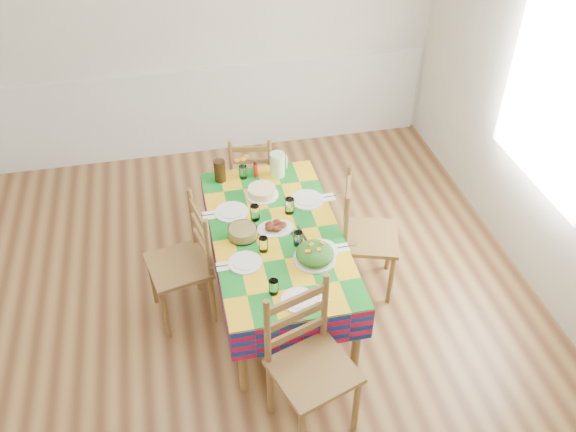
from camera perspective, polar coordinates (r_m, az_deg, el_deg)
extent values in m
cube|color=brown|center=(4.66, -3.32, -10.28)|extent=(4.50, 5.00, 0.04)
cube|color=#BAB4A3|center=(5.96, -8.10, 17.43)|extent=(4.50, 0.04, 2.70)
cube|color=silver|center=(6.09, -7.66, 13.33)|extent=(4.41, 0.06, 0.04)
cube|color=silver|center=(6.31, -7.33, 9.71)|extent=(4.41, 0.03, 0.90)
plane|color=white|center=(4.68, 23.70, 10.24)|extent=(0.00, 1.40, 1.40)
cylinder|color=brown|center=(4.06, -4.29, -13.22)|extent=(0.06, 0.06, 0.62)
cylinder|color=brown|center=(4.17, 6.45, -11.40)|extent=(0.06, 0.06, 0.62)
cylinder|color=brown|center=(5.16, -6.98, 0.38)|extent=(0.06, 0.06, 0.62)
cylinder|color=brown|center=(5.25, 1.40, 1.50)|extent=(0.06, 0.06, 0.62)
cube|color=brown|center=(4.39, -1.09, -1.82)|extent=(0.88, 1.67, 0.04)
cube|color=#A60E33|center=(4.37, -1.10, -1.59)|extent=(0.91, 1.70, 0.01)
cube|color=#A60E33|center=(4.42, -6.89, -3.73)|extent=(0.01, 1.70, 0.26)
cube|color=#A60E33|center=(4.55, 4.57, -2.08)|extent=(0.01, 1.70, 0.26)
cube|color=#A60E33|center=(3.88, 1.46, -11.14)|extent=(0.91, 0.01, 0.26)
cube|color=#A60E33|center=(5.12, -2.97, 3.34)|extent=(0.91, 0.01, 0.26)
cylinder|color=white|center=(3.89, 1.00, -7.87)|extent=(0.22, 0.22, 0.01)
cylinder|color=white|center=(3.88, 1.00, -7.78)|extent=(0.16, 0.16, 0.00)
cylinder|color=white|center=(3.90, -1.36, -6.66)|extent=(0.06, 0.06, 0.11)
cube|color=white|center=(3.92, 3.15, -7.55)|extent=(0.08, 0.08, 0.00)
cube|color=silver|center=(3.91, 2.91, -7.55)|extent=(0.01, 0.14, 0.00)
cube|color=silver|center=(3.92, 3.38, -7.47)|extent=(0.01, 0.17, 0.00)
cylinder|color=white|center=(4.14, -4.03, -4.38)|extent=(0.23, 0.23, 0.01)
cylinder|color=white|center=(4.13, -4.03, -4.29)|extent=(0.16, 0.16, 0.01)
cylinder|color=white|center=(4.19, -2.32, -2.66)|extent=(0.06, 0.06, 0.11)
cube|color=white|center=(4.13, -6.14, -4.71)|extent=(0.09, 0.09, 0.01)
cube|color=silver|center=(4.13, -6.38, -4.70)|extent=(0.15, 0.01, 0.00)
cube|color=silver|center=(4.13, -5.91, -4.64)|extent=(0.17, 0.01, 0.00)
cylinder|color=white|center=(4.56, -5.31, 0.38)|extent=(0.25, 0.25, 0.01)
cylinder|color=white|center=(4.55, -5.32, 0.47)|extent=(0.18, 0.18, 0.01)
cylinder|color=white|center=(4.45, -3.12, 0.31)|extent=(0.07, 0.07, 0.12)
cube|color=white|center=(4.55, -7.40, 0.06)|extent=(0.09, 0.09, 0.01)
cube|color=silver|center=(4.55, -7.64, 0.07)|extent=(0.16, 0.01, 0.00)
cube|color=silver|center=(4.55, -7.17, 0.13)|extent=(0.19, 0.01, 0.00)
cylinder|color=white|center=(4.22, 3.17, -3.23)|extent=(0.23, 0.23, 0.01)
cylinder|color=white|center=(4.22, 3.17, -3.15)|extent=(0.16, 0.16, 0.01)
cylinder|color=white|center=(4.24, 0.95, -2.11)|extent=(0.06, 0.06, 0.11)
cube|color=white|center=(4.26, 5.16, -2.96)|extent=(0.08, 0.08, 0.01)
cube|color=silver|center=(4.25, 4.94, -2.95)|extent=(0.14, 0.01, 0.00)
cube|color=silver|center=(4.26, 5.38, -2.89)|extent=(0.17, 0.01, 0.00)
cylinder|color=white|center=(4.66, 1.79, 1.53)|extent=(0.26, 0.26, 0.01)
cylinder|color=white|center=(4.65, 1.79, 1.62)|extent=(0.18, 0.18, 0.01)
cylinder|color=white|center=(4.51, 0.15, 0.96)|extent=(0.07, 0.07, 0.12)
cube|color=white|center=(4.70, 3.81, 1.76)|extent=(0.09, 0.09, 0.01)
cube|color=silver|center=(4.69, 3.59, 1.78)|extent=(0.16, 0.01, 0.00)
cube|color=silver|center=(4.70, 4.04, 1.84)|extent=(0.19, 0.01, 0.00)
ellipsoid|color=white|center=(4.39, -1.19, -1.19)|extent=(0.27, 0.19, 0.01)
ellipsoid|color=black|center=(4.38, -0.58, -0.84)|extent=(0.07, 0.06, 0.04)
ellipsoid|color=black|center=(4.40, -1.06, -0.62)|extent=(0.07, 0.06, 0.04)
ellipsoid|color=black|center=(4.39, -1.71, -0.79)|extent=(0.07, 0.06, 0.04)
ellipsoid|color=black|center=(4.36, -1.70, -1.13)|extent=(0.07, 0.06, 0.04)
ellipsoid|color=black|center=(4.35, -1.05, -1.21)|extent=(0.07, 0.06, 0.04)
cylinder|color=white|center=(4.16, 2.51, -3.99)|extent=(0.29, 0.29, 0.01)
ellipsoid|color=#1A4912|center=(4.13, 2.53, -3.53)|extent=(0.26, 0.26, 0.12)
cube|color=orange|center=(4.06, 1.86, -3.31)|extent=(0.03, 0.02, 0.01)
cube|color=orange|center=(4.11, 2.19, -2.70)|extent=(0.04, 0.04, 0.01)
cube|color=orange|center=(4.07, 2.92, -3.15)|extent=(0.03, 0.04, 0.01)
cube|color=orange|center=(4.12, 3.24, -2.54)|extent=(0.04, 0.04, 0.01)
cylinder|color=white|center=(4.32, -4.26, -1.55)|extent=(0.21, 0.21, 0.08)
cylinder|color=#DACF73|center=(4.32, -4.26, -1.54)|extent=(0.19, 0.19, 0.06)
cylinder|color=white|center=(4.71, -2.44, 2.01)|extent=(0.25, 0.25, 0.01)
cylinder|color=beige|center=(4.69, -2.45, 2.35)|extent=(0.22, 0.22, 0.06)
cube|color=black|center=(4.30, 1.01, -2.26)|extent=(0.11, 0.27, 0.01)
cube|color=black|center=(4.32, 1.55, -2.02)|extent=(0.06, 0.28, 0.01)
cylinder|color=white|center=(4.89, -4.23, 4.13)|extent=(0.06, 0.06, 0.11)
cylinder|color=#2B6A23|center=(4.86, -4.46, 4.52)|extent=(0.01, 0.01, 0.15)
ellipsoid|color=orange|center=(4.82, -4.82, 5.21)|extent=(0.05, 0.05, 0.02)
cylinder|color=#2B6A23|center=(4.87, -4.11, 4.62)|extent=(0.01, 0.01, 0.15)
ellipsoid|color=orange|center=(4.84, -3.94, 5.60)|extent=(0.05, 0.05, 0.02)
cylinder|color=#2B6A23|center=(4.85, -4.23, 4.45)|extent=(0.01, 0.01, 0.15)
ellipsoid|color=orange|center=(4.78, -4.25, 5.32)|extent=(0.05, 0.05, 0.02)
cylinder|color=#AC190D|center=(4.88, -3.07, 4.41)|extent=(0.04, 0.04, 0.15)
cylinder|color=#BDE6A2|center=(4.88, -1.00, 4.83)|extent=(0.12, 0.12, 0.20)
cylinder|color=black|center=(4.85, -6.40, 4.23)|extent=(0.09, 0.09, 0.18)
cube|color=white|center=(3.78, 1.10, -9.60)|extent=(0.08, 0.02, 0.02)
cylinder|color=brown|center=(3.94, 6.39, -17.21)|extent=(0.04, 0.04, 0.50)
cylinder|color=brown|center=(3.99, -1.69, -15.90)|extent=(0.04, 0.04, 0.50)
cylinder|color=brown|center=(4.11, 3.25, -13.56)|extent=(0.04, 0.04, 0.50)
cube|color=brown|center=(3.74, 2.42, -14.30)|extent=(0.58, 0.57, 0.03)
cylinder|color=brown|center=(3.58, -1.94, -10.96)|extent=(0.04, 0.04, 0.55)
cylinder|color=brown|center=(3.72, 3.45, -8.54)|extent=(0.04, 0.04, 0.55)
cube|color=brown|center=(3.72, 0.80, -10.85)|extent=(0.38, 0.15, 0.06)
cube|color=brown|center=(3.62, 0.82, -9.39)|extent=(0.38, 0.15, 0.06)
cube|color=brown|center=(3.51, 0.84, -7.84)|extent=(0.38, 0.15, 0.06)
cylinder|color=brown|center=(5.64, -1.66, 3.14)|extent=(0.03, 0.03, 0.41)
cylinder|color=brown|center=(5.65, -4.96, 3.07)|extent=(0.03, 0.03, 0.41)
cylinder|color=brown|center=(5.39, -1.62, 1.23)|extent=(0.03, 0.03, 0.41)
cylinder|color=brown|center=(5.40, -5.07, 1.15)|extent=(0.03, 0.03, 0.41)
cube|color=brown|center=(5.39, -3.41, 4.01)|extent=(0.44, 0.42, 0.03)
cylinder|color=brown|center=(5.13, -1.71, 4.95)|extent=(0.03, 0.03, 0.45)
cylinder|color=brown|center=(5.15, -5.34, 4.86)|extent=(0.03, 0.03, 0.45)
cube|color=brown|center=(5.19, -3.49, 4.08)|extent=(0.32, 0.08, 0.05)
cube|color=brown|center=(5.12, -3.54, 5.16)|extent=(0.32, 0.08, 0.05)
cube|color=brown|center=(5.06, -3.59, 6.26)|extent=(0.32, 0.08, 0.05)
cylinder|color=brown|center=(4.74, -12.54, -5.91)|extent=(0.04, 0.04, 0.47)
cylinder|color=brown|center=(4.48, -11.38, -9.03)|extent=(0.04, 0.04, 0.47)
cylinder|color=brown|center=(4.78, -8.47, -4.78)|extent=(0.04, 0.04, 0.47)
cylinder|color=brown|center=(4.52, -7.06, -7.79)|extent=(0.04, 0.04, 0.47)
cube|color=brown|center=(4.45, -10.21, -4.61)|extent=(0.49, 0.51, 0.03)
cylinder|color=brown|center=(4.46, -8.93, -0.18)|extent=(0.04, 0.04, 0.52)
cylinder|color=brown|center=(4.18, -7.45, -3.14)|extent=(0.04, 0.04, 0.52)
cube|color=brown|center=(4.38, -8.09, -2.64)|extent=(0.10, 0.37, 0.05)
cube|color=brown|center=(4.30, -8.25, -1.29)|extent=(0.10, 0.37, 0.05)
cube|color=brown|center=(4.21, -8.41, 0.10)|extent=(0.10, 0.37, 0.05)
cylinder|color=brown|center=(4.69, 9.59, -5.94)|extent=(0.04, 0.04, 0.47)
cylinder|color=brown|center=(4.96, 9.47, -2.88)|extent=(0.04, 0.04, 0.47)
cylinder|color=brown|center=(4.67, 5.23, -5.69)|extent=(0.04, 0.04, 0.47)
cylinder|color=brown|center=(4.94, 5.37, -2.63)|extent=(0.04, 0.04, 0.47)
cube|color=brown|center=(4.64, 7.67, -1.99)|extent=(0.53, 0.55, 0.03)
cylinder|color=brown|center=(4.34, 5.47, -1.01)|extent=(0.04, 0.04, 0.52)
cylinder|color=brown|center=(4.63, 5.60, 1.97)|extent=(0.04, 0.04, 0.52)
cube|color=brown|center=(4.55, 5.46, -0.50)|extent=(0.14, 0.36, 0.05)
cube|color=brown|center=(4.46, 5.56, 0.84)|extent=(0.14, 0.36, 0.05)
cube|color=brown|center=(4.38, 5.67, 2.24)|extent=(0.14, 0.36, 0.05)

